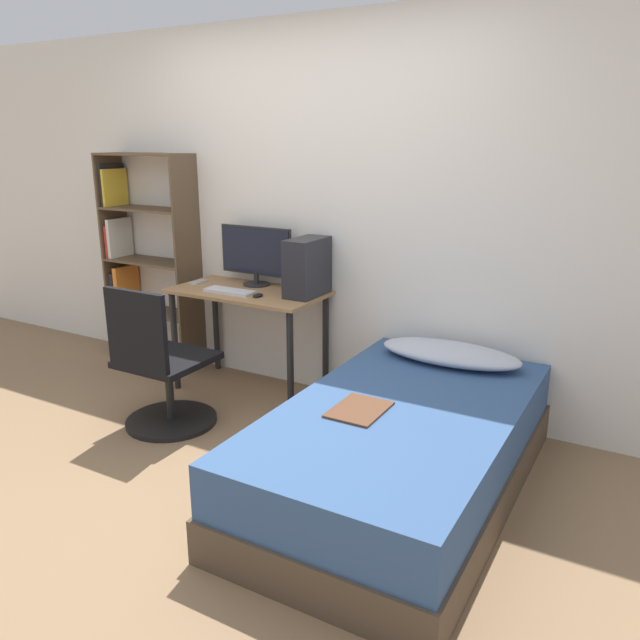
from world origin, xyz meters
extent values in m
plane|color=#846647|center=(0.00, 0.00, 0.00)|extent=(14.00, 14.00, 0.00)
cube|color=silver|center=(0.00, 1.57, 1.25)|extent=(8.00, 0.05, 2.50)
cube|color=#997047|center=(-0.38, 1.27, 0.73)|extent=(1.07, 0.56, 0.02)
cylinder|color=black|center=(-0.87, 1.04, 0.36)|extent=(0.04, 0.04, 0.72)
cylinder|color=black|center=(0.11, 1.04, 0.36)|extent=(0.04, 0.04, 0.72)
cylinder|color=black|center=(-0.87, 1.50, 0.36)|extent=(0.04, 0.04, 0.72)
cylinder|color=black|center=(0.11, 1.50, 0.36)|extent=(0.04, 0.04, 0.72)
cube|color=brown|center=(-1.79, 1.40, 0.82)|extent=(0.02, 0.29, 1.64)
cube|color=brown|center=(-1.02, 1.40, 0.82)|extent=(0.02, 0.29, 1.64)
cube|color=brown|center=(-1.40, 1.40, 0.01)|extent=(0.75, 0.29, 0.02)
cube|color=brown|center=(-1.40, 1.40, 0.41)|extent=(0.75, 0.29, 0.02)
cube|color=brown|center=(-1.40, 1.40, 0.82)|extent=(0.75, 0.29, 0.02)
cube|color=brown|center=(-1.40, 1.40, 1.22)|extent=(0.75, 0.29, 0.02)
cube|color=brown|center=(-1.40, 1.40, 1.63)|extent=(0.75, 0.29, 0.02)
cube|color=#7A338E|center=(-1.75, 1.40, 0.16)|extent=(0.04, 0.24, 0.29)
cube|color=orange|center=(-1.70, 1.40, 0.19)|extent=(0.04, 0.24, 0.35)
cube|color=orange|center=(-1.66, 1.40, 0.19)|extent=(0.03, 0.24, 0.34)
cube|color=black|center=(-1.75, 1.40, 0.56)|extent=(0.04, 0.24, 0.28)
cube|color=orange|center=(-1.70, 1.40, 0.59)|extent=(0.04, 0.24, 0.33)
cube|color=red|center=(-1.76, 1.40, 0.95)|extent=(0.02, 0.24, 0.25)
cube|color=beige|center=(-1.73, 1.40, 0.98)|extent=(0.03, 0.24, 0.31)
cube|color=black|center=(-1.76, 1.40, 1.39)|extent=(0.02, 0.24, 0.32)
cube|color=gold|center=(-1.73, 1.40, 1.37)|extent=(0.02, 0.24, 0.28)
cylinder|color=black|center=(-0.51, 0.58, 0.01)|extent=(0.57, 0.57, 0.03)
cylinder|color=black|center=(-0.51, 0.58, 0.22)|extent=(0.05, 0.05, 0.38)
cube|color=black|center=(-0.51, 0.58, 0.43)|extent=(0.50, 0.50, 0.04)
cube|color=black|center=(-0.51, 0.35, 0.68)|extent=(0.45, 0.04, 0.47)
cube|color=#4C3D2D|center=(1.06, 0.56, 0.11)|extent=(1.10, 1.98, 0.21)
cube|color=#33517F|center=(1.06, 0.56, 0.34)|extent=(1.07, 1.94, 0.26)
ellipsoid|color=#B2B7C6|center=(1.06, 1.29, 0.52)|extent=(0.84, 0.36, 0.11)
cube|color=#56331E|center=(0.90, 0.41, 0.48)|extent=(0.24, 0.32, 0.01)
cylinder|color=black|center=(-0.43, 1.44, 0.74)|extent=(0.20, 0.20, 0.01)
cylinder|color=black|center=(-0.43, 1.44, 0.79)|extent=(0.04, 0.04, 0.08)
cube|color=black|center=(-0.43, 1.44, 0.98)|extent=(0.58, 0.01, 0.34)
cube|color=black|center=(-0.43, 1.43, 0.98)|extent=(0.56, 0.01, 0.32)
cube|color=silver|center=(-0.45, 1.15, 0.75)|extent=(0.36, 0.13, 0.02)
cube|color=#232328|center=(0.05, 1.35, 0.93)|extent=(0.18, 0.35, 0.38)
ellipsoid|color=black|center=(-0.22, 1.15, 0.75)|extent=(0.06, 0.09, 0.02)
cube|color=#B7B7BC|center=(-0.84, 1.29, 0.74)|extent=(0.07, 0.14, 0.01)
camera|label=1|loc=(2.12, -2.11, 1.75)|focal=35.00mm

